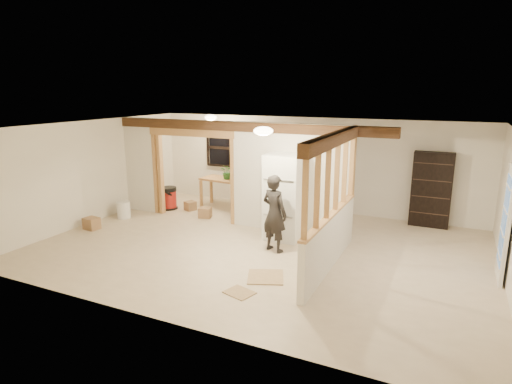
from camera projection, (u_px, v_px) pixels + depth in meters
The scene contains 29 objects.
floor at pixel (260, 247), 8.96m from camera, with size 9.00×6.50×0.01m, color beige.
ceiling at pixel (260, 127), 8.37m from camera, with size 9.00×6.50×0.01m, color white.
wall_back at pixel (310, 164), 11.52m from camera, with size 9.00×0.01×2.50m, color silver.
wall_front at pixel (160, 239), 5.81m from camera, with size 9.00×0.01×2.50m, color silver.
wall_left at pixel (94, 171), 10.52m from camera, with size 0.01×6.50×2.50m, color silver.
partition_left_stub at pixel (141, 165), 11.39m from camera, with size 0.90×0.12×2.50m, color silver.
partition_center at pixel (290, 179), 9.64m from camera, with size 2.80×0.12×2.50m, color silver.
doorway_frame at pixel (193, 176), 10.75m from camera, with size 2.46×0.14×2.20m, color #B3824B.
header_beam_back at pixel (242, 127), 9.87m from camera, with size 7.00×0.18×0.22m, color #4B2E19.
header_beam_right at pixel (334, 139), 7.39m from camera, with size 0.18×3.30×0.22m, color #4B2E19.
pony_wall at pixel (330, 242), 7.83m from camera, with size 0.12×3.20×1.00m, color silver.
stud_partition at pixel (332, 180), 7.56m from camera, with size 0.14×3.20×1.32m, color #B3824B.
window_back at pixel (224, 148), 12.46m from camera, with size 1.12×0.10×1.10m, color black.
french_door at pixel (506, 224), 7.25m from camera, with size 0.12×0.86×2.00m, color white.
ceiling_dome_main at pixel (263, 131), 7.81m from camera, with size 0.36×0.36×0.16m, color #FFEABF.
ceiling_dome_util at pixel (211, 118), 11.43m from camera, with size 0.32×0.32×0.14m, color #FFEABF.
hanging_bulb at pixel (214, 132), 10.68m from camera, with size 0.07×0.07×0.07m, color #FFD88C.
refrigerator at pixel (285, 197), 9.31m from camera, with size 0.77×0.75×1.88m, color white.
woman at pixel (274, 213), 8.58m from camera, with size 0.58×0.38×1.59m, color black.
work_table at pixel (225, 193), 11.89m from camera, with size 1.30×0.65×0.82m, color #B3824B.
potted_plant at pixel (227, 172), 11.66m from camera, with size 0.36×0.31×0.40m, color #376F29.
shop_vac at pixel (169, 198), 11.73m from camera, with size 0.48×0.48×0.63m, color maroon.
bookshelf at pixel (431, 190), 10.13m from camera, with size 0.90×0.30×1.80m, color black.
bucket at pixel (124, 210), 10.93m from camera, with size 0.34×0.34×0.43m, color silver.
box_util_a at pixel (205, 213), 10.99m from camera, with size 0.31×0.26×0.26m, color #906945.
box_util_b at pixel (190, 206), 11.66m from camera, with size 0.26×0.26×0.24m, color #906945.
box_front at pixel (92, 223), 10.08m from camera, with size 0.34×0.28×0.28m, color #906945.
floor_panel_near at pixel (266, 277), 7.52m from camera, with size 0.62×0.62×0.02m, color tan.
floor_panel_far at pixel (239, 292), 6.95m from camera, with size 0.45×0.36×0.01m, color tan.
Camera 1 is at (3.52, -7.67, 3.23)m, focal length 30.00 mm.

